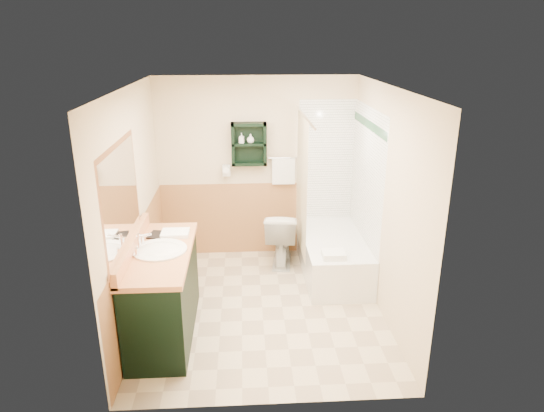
{
  "coord_description": "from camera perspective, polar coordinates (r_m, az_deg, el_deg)",
  "views": [
    {
      "loc": [
        -0.17,
        -4.71,
        2.87
      ],
      "look_at": [
        0.12,
        0.2,
        1.13
      ],
      "focal_mm": 32.0,
      "sensor_mm": 36.0,
      "label": 1
    }
  ],
  "objects": [
    {
      "name": "floor",
      "position": [
        5.52,
        -1.17,
        -11.85
      ],
      "size": [
        3.0,
        3.0,
        0.0
      ],
      "primitive_type": "plane",
      "color": "beige",
      "rests_on": "ground"
    },
    {
      "name": "back_wall",
      "position": [
        6.45,
        -1.8,
        4.48
      ],
      "size": [
        2.6,
        0.04,
        2.4
      ],
      "primitive_type": "cube",
      "color": "#FFF0C7",
      "rests_on": "ground"
    },
    {
      "name": "left_wall",
      "position": [
        5.13,
        -16.17,
        -0.32
      ],
      "size": [
        0.04,
        3.0,
        2.4
      ],
      "primitive_type": "cube",
      "color": "#FFF0C7",
      "rests_on": "ground"
    },
    {
      "name": "right_wall",
      "position": [
        5.22,
        13.38,
        0.27
      ],
      "size": [
        0.04,
        3.0,
        2.4
      ],
      "primitive_type": "cube",
      "color": "#FFF0C7",
      "rests_on": "ground"
    },
    {
      "name": "ceiling",
      "position": [
        4.74,
        -1.38,
        14.03
      ],
      "size": [
        2.6,
        3.0,
        0.04
      ],
      "primitive_type": "cube",
      "color": "white",
      "rests_on": "back_wall"
    },
    {
      "name": "wainscot_left",
      "position": [
        5.39,
        -15.11,
        -7.33
      ],
      "size": [
        2.98,
        2.98,
        1.0
      ],
      "primitive_type": null,
      "color": "#BC7A4C",
      "rests_on": "left_wall"
    },
    {
      "name": "wainscot_back",
      "position": [
        6.64,
        -1.73,
        -1.44
      ],
      "size": [
        2.58,
        2.58,
        1.0
      ],
      "primitive_type": null,
      "color": "#BC7A4C",
      "rests_on": "back_wall"
    },
    {
      "name": "mirror_frame",
      "position": [
        4.52,
        -17.33,
        0.92
      ],
      "size": [
        1.3,
        1.3,
        1.0
      ],
      "primitive_type": null,
      "color": "brown",
      "rests_on": "left_wall"
    },
    {
      "name": "mirror_glass",
      "position": [
        4.51,
        -17.27,
        0.92
      ],
      "size": [
        1.2,
        1.2,
        0.9
      ],
      "primitive_type": null,
      "color": "white",
      "rests_on": "left_wall"
    },
    {
      "name": "tile_right",
      "position": [
        5.94,
        10.89,
        1.28
      ],
      "size": [
        1.5,
        1.5,
        2.1
      ],
      "primitive_type": null,
      "color": "white",
      "rests_on": "right_wall"
    },
    {
      "name": "tile_back",
      "position": [
        6.56,
        7.22,
        3.22
      ],
      "size": [
        0.95,
        0.95,
        2.1
      ],
      "primitive_type": null,
      "color": "white",
      "rests_on": "back_wall"
    },
    {
      "name": "tile_accent",
      "position": [
        5.73,
        11.34,
        9.37
      ],
      "size": [
        1.5,
        1.5,
        0.1
      ],
      "primitive_type": null,
      "color": "#124021",
      "rests_on": "right_wall"
    },
    {
      "name": "wall_shelf",
      "position": [
        6.26,
        -2.73,
        7.29
      ],
      "size": [
        0.45,
        0.15,
        0.55
      ],
      "primitive_type": "cube",
      "color": "black",
      "rests_on": "back_wall"
    },
    {
      "name": "hair_dryer",
      "position": [
        6.37,
        -5.39,
        4.2
      ],
      "size": [
        0.1,
        0.24,
        0.18
      ],
      "primitive_type": null,
      "color": "white",
      "rests_on": "back_wall"
    },
    {
      "name": "towel_bar",
      "position": [
        6.37,
        1.37,
        5.67
      ],
      "size": [
        0.4,
        0.06,
        0.4
      ],
      "primitive_type": null,
      "color": "silver",
      "rests_on": "back_wall"
    },
    {
      "name": "curtain_rod",
      "position": [
        5.57,
        3.9,
        10.47
      ],
      "size": [
        0.03,
        1.6,
        0.03
      ],
      "primitive_type": "cylinder",
      "rotation": [
        1.57,
        0.0,
        0.0
      ],
      "color": "silver",
      "rests_on": "back_wall"
    },
    {
      "name": "shower_curtain",
      "position": [
        5.93,
        3.51,
        2.61
      ],
      "size": [
        1.05,
        1.05,
        1.7
      ],
      "primitive_type": null,
      "color": "beige",
      "rests_on": "curtain_rod"
    },
    {
      "name": "vanity",
      "position": [
        4.99,
        -12.67,
        -9.92
      ],
      "size": [
        0.59,
        1.45,
        0.92
      ],
      "primitive_type": "cube",
      "color": "black",
      "rests_on": "ground"
    },
    {
      "name": "bathtub",
      "position": [
        6.17,
        7.18,
        -5.84
      ],
      "size": [
        0.74,
        1.5,
        0.5
      ],
      "primitive_type": "cube",
      "color": "white",
      "rests_on": "ground"
    },
    {
      "name": "toilet",
      "position": [
        6.38,
        1.1,
        -3.72
      ],
      "size": [
        0.5,
        0.77,
        0.71
      ],
      "primitive_type": "imported",
      "rotation": [
        0.0,
        0.0,
        3.01
      ],
      "color": "white",
      "rests_on": "ground"
    },
    {
      "name": "counter_towel",
      "position": [
        5.11,
        -11.32,
        -3.15
      ],
      "size": [
        0.28,
        0.22,
        0.04
      ],
      "primitive_type": "cube",
      "color": "silver",
      "rests_on": "vanity"
    },
    {
      "name": "vanity_book",
      "position": [
        5.13,
        -14.32,
        -2.28
      ],
      "size": [
        0.16,
        0.05,
        0.21
      ],
      "primitive_type": "imported",
      "rotation": [
        0.0,
        0.0,
        -0.19
      ],
      "color": "black",
      "rests_on": "vanity"
    },
    {
      "name": "tub_towel",
      "position": [
        5.53,
        7.24,
        -5.7
      ],
      "size": [
        0.26,
        0.22,
        0.07
      ],
      "primitive_type": "cube",
      "color": "silver",
      "rests_on": "bathtub"
    },
    {
      "name": "soap_bottle_a",
      "position": [
        6.24,
        -3.59,
        7.67
      ],
      "size": [
        0.08,
        0.14,
        0.06
      ],
      "primitive_type": "imported",
      "rotation": [
        0.0,
        0.0,
        -0.19
      ],
      "color": "white",
      "rests_on": "wall_shelf"
    },
    {
      "name": "soap_bottle_b",
      "position": [
        6.24,
        -2.54,
        7.83
      ],
      "size": [
        0.1,
        0.12,
        0.09
      ],
      "primitive_type": "imported",
      "rotation": [
        0.0,
        0.0,
        0.03
      ],
      "color": "white",
      "rests_on": "wall_shelf"
    }
  ]
}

